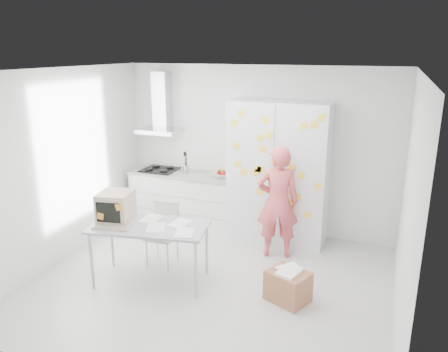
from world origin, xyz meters
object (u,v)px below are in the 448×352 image
(cardboard_box, at_px, (288,286))
(desk, at_px, (128,215))
(person, at_px, (278,202))
(chair, at_px, (164,229))

(cardboard_box, bearing_deg, desk, -174.24)
(person, xyz_separation_m, desk, (-1.63, -1.33, 0.06))
(person, bearing_deg, desk, 21.44)
(chair, height_order, cardboard_box, chair)
(person, distance_m, cardboard_box, 1.36)
(desk, relative_size, chair, 1.80)
(desk, distance_m, chair, 0.71)
(person, relative_size, desk, 1.05)
(person, distance_m, chair, 1.66)
(chair, relative_size, cardboard_box, 1.51)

